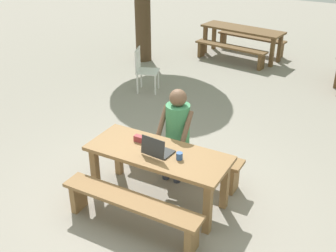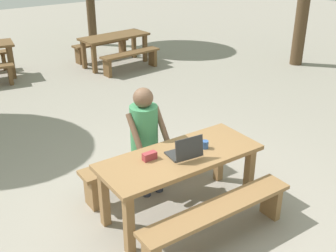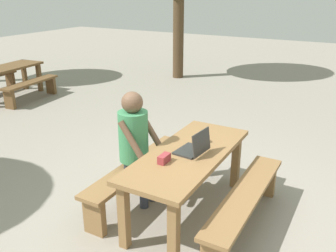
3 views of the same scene
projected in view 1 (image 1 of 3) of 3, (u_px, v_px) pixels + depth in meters
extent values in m
plane|color=gray|center=(159.00, 199.00, 5.55)|extent=(30.00, 30.00, 0.00)
cube|color=olive|center=(158.00, 153.00, 5.21)|extent=(1.84, 0.74, 0.05)
cube|color=olive|center=(95.00, 171.00, 5.52)|extent=(0.09, 0.09, 0.70)
cube|color=olive|center=(208.00, 209.00, 4.83)|extent=(0.09, 0.09, 0.70)
cube|color=olive|center=(118.00, 153.00, 5.94)|extent=(0.09, 0.09, 0.70)
cube|color=olive|center=(225.00, 185.00, 5.25)|extent=(0.09, 0.09, 0.70)
cube|color=olive|center=(130.00, 200.00, 4.84)|extent=(1.81, 0.30, 0.05)
cube|color=olive|center=(78.00, 196.00, 5.28)|extent=(0.08, 0.24, 0.41)
cube|color=olive|center=(192.00, 238.00, 4.60)|extent=(0.08, 0.24, 0.41)
cube|color=olive|center=(181.00, 150.00, 5.86)|extent=(1.81, 0.30, 0.05)
cube|color=olive|center=(134.00, 149.00, 6.31)|extent=(0.08, 0.24, 0.41)
cube|color=olive|center=(234.00, 178.00, 5.62)|extent=(0.08, 0.24, 0.41)
cube|color=#2D2D2D|center=(159.00, 152.00, 5.18)|extent=(0.36, 0.27, 0.02)
cube|color=#2D2D2D|center=(153.00, 147.00, 5.02)|extent=(0.34, 0.07, 0.24)
cube|color=black|center=(153.00, 147.00, 5.02)|extent=(0.31, 0.06, 0.22)
cube|color=#993338|center=(140.00, 139.00, 5.40)|extent=(0.15, 0.07, 0.08)
cylinder|color=#335693|center=(179.00, 156.00, 5.02)|extent=(0.08, 0.08, 0.09)
cylinder|color=#333847|center=(166.00, 165.00, 5.88)|extent=(0.10, 0.10, 0.45)
cylinder|color=#333847|center=(177.00, 168.00, 5.80)|extent=(0.10, 0.10, 0.45)
cube|color=#333847|center=(175.00, 148.00, 5.79)|extent=(0.28, 0.28, 0.12)
cylinder|color=#3F8C59|center=(178.00, 124.00, 5.70)|extent=(0.34, 0.34, 0.58)
cylinder|color=brown|center=(162.00, 121.00, 5.69)|extent=(0.07, 0.32, 0.41)
cylinder|color=brown|center=(187.00, 127.00, 5.53)|extent=(0.07, 0.32, 0.41)
sphere|color=brown|center=(178.00, 98.00, 5.52)|extent=(0.24, 0.24, 0.24)
cube|color=white|center=(148.00, 71.00, 8.68)|extent=(0.56, 0.56, 0.02)
cube|color=white|center=(138.00, 60.00, 8.60)|extent=(0.17, 0.42, 0.47)
cylinder|color=white|center=(155.00, 85.00, 8.60)|extent=(0.04, 0.04, 0.43)
cylinder|color=white|center=(158.00, 79.00, 8.93)|extent=(0.04, 0.04, 0.43)
cylinder|color=white|center=(137.00, 84.00, 8.65)|extent=(0.04, 0.04, 0.43)
cylinder|color=white|center=(141.00, 78.00, 8.98)|extent=(0.04, 0.04, 0.43)
cube|color=brown|center=(242.00, 29.00, 10.59)|extent=(2.21, 0.96, 0.05)
cube|color=brown|center=(205.00, 40.00, 11.13)|extent=(0.10, 0.10, 0.72)
cube|color=brown|center=(272.00, 53.00, 10.09)|extent=(0.10, 0.10, 0.72)
cube|color=brown|center=(214.00, 36.00, 11.45)|extent=(0.10, 0.10, 0.72)
cube|color=brown|center=(280.00, 48.00, 10.42)|extent=(0.10, 0.10, 0.72)
cube|color=brown|center=(230.00, 47.00, 10.34)|extent=(1.94, 0.58, 0.05)
cube|color=brown|center=(201.00, 49.00, 10.90)|extent=(0.11, 0.25, 0.39)
cube|color=brown|center=(261.00, 62.00, 9.99)|extent=(0.11, 0.25, 0.39)
cube|color=brown|center=(251.00, 37.00, 11.15)|extent=(1.94, 0.58, 0.05)
cube|color=brown|center=(223.00, 40.00, 11.71)|extent=(0.11, 0.25, 0.39)
cube|color=brown|center=(280.00, 51.00, 10.79)|extent=(0.11, 0.25, 0.39)
cylinder|color=#4C3823|center=(143.00, 9.00, 10.14)|extent=(0.39, 0.39, 2.59)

